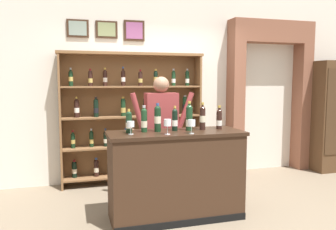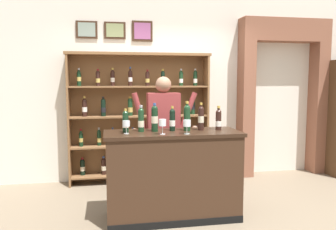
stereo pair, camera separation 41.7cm
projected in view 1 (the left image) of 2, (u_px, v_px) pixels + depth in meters
name	position (u px, v px, depth m)	size (l,w,h in m)	color
ground_plane	(191.00, 216.00, 4.01)	(14.00, 14.00, 0.02)	#7A6B56
back_wall	(155.00, 69.00, 5.49)	(12.00, 0.19, 3.56)	silver
wine_shelf	(132.00, 115.00, 5.24)	(2.21, 0.31, 2.02)	brown
archway_doorway	(267.00, 87.00, 5.94)	(1.53, 0.45, 2.61)	brown
side_cabinet	(336.00, 116.00, 6.00)	(0.89, 0.49, 1.93)	#4C331E
tasting_counter	(176.00, 175.00, 3.90)	(1.55, 0.60, 1.02)	#382316
shopkeeper	(161.00, 124.00, 4.46)	(0.89, 0.22, 1.65)	#2D3347
tasting_bottle_rosso	(129.00, 122.00, 3.74)	(0.07, 0.07, 0.27)	black
tasting_bottle_bianco	(144.00, 120.00, 3.80)	(0.07, 0.07, 0.30)	#19381E
tasting_bottle_brunello	(158.00, 118.00, 3.83)	(0.08, 0.08, 0.33)	black
tasting_bottle_vin_santo	(175.00, 120.00, 3.90)	(0.07, 0.07, 0.29)	black
tasting_bottle_grappa	(189.00, 118.00, 3.92)	(0.08, 0.08, 0.34)	#19381E
tasting_bottle_super_tuscan	(203.00, 117.00, 3.98)	(0.07, 0.07, 0.33)	black
tasting_bottle_riserva	(219.00, 119.00, 4.04)	(0.07, 0.07, 0.29)	black
wine_glass_center	(167.00, 123.00, 3.63)	(0.08, 0.08, 0.17)	silver
wine_glass_spare	(131.00, 125.00, 3.63)	(0.08, 0.08, 0.15)	silver
wine_glass_right	(191.00, 124.00, 3.69)	(0.08, 0.08, 0.16)	silver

